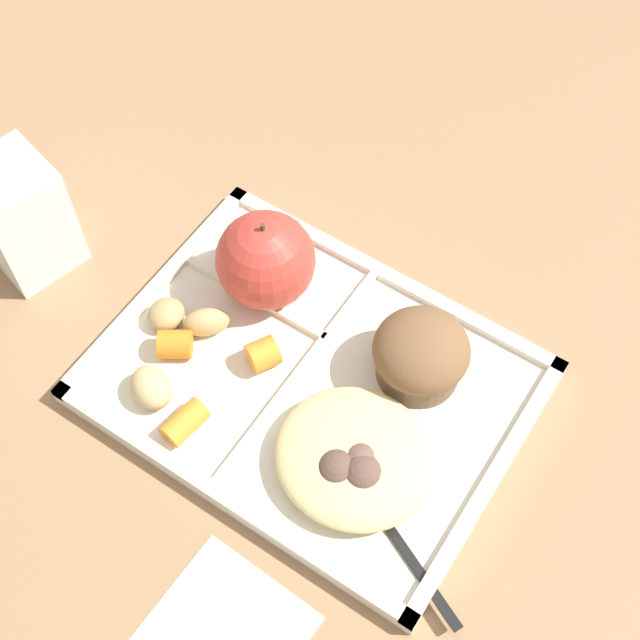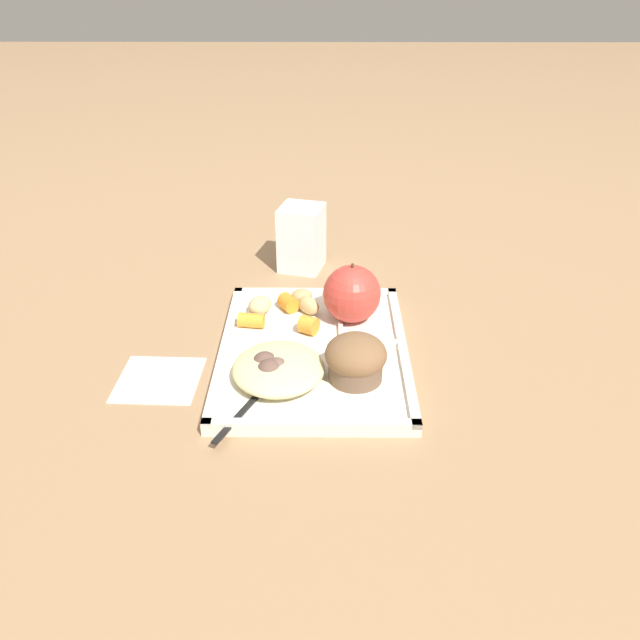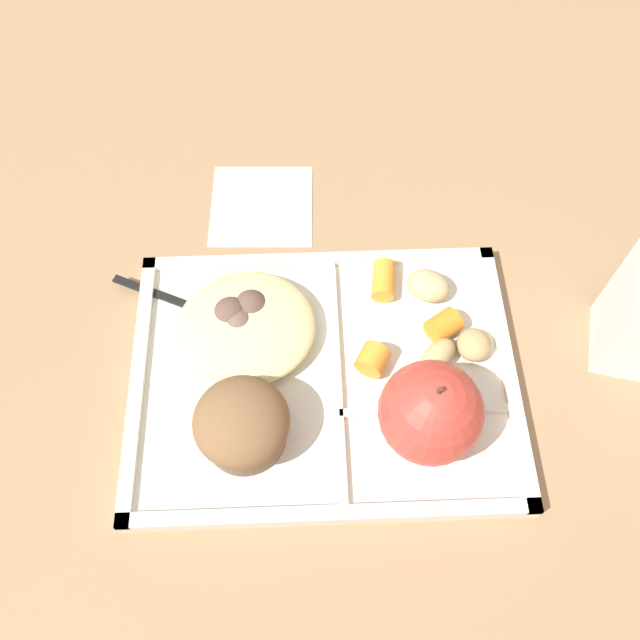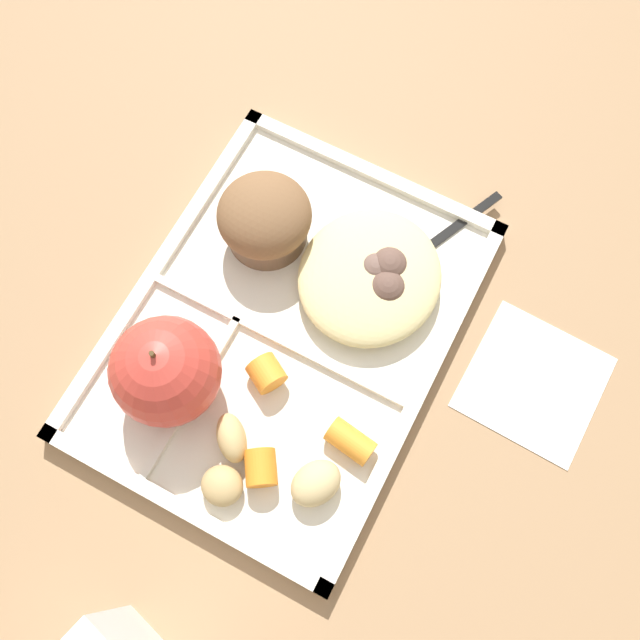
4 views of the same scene
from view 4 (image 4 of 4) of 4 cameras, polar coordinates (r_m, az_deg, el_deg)
The scene contains 17 objects.
ground at distance 0.57m, azimuth -2.78°, elevation -1.01°, with size 6.00×6.00×0.00m, color #997551.
lunch_tray at distance 0.57m, azimuth -2.86°, elevation -0.85°, with size 0.32×0.24×0.02m.
green_apple at distance 0.52m, azimuth -12.32°, elevation -4.05°, with size 0.08×0.08×0.09m.
bran_muffin at distance 0.57m, azimuth -4.46°, elevation 8.12°, with size 0.08×0.08×0.06m.
carrot_slice_small at distance 0.53m, azimuth 2.47°, elevation -9.74°, with size 0.02×0.02×0.04m, color orange.
carrot_slice_center at distance 0.54m, azimuth -4.32°, elevation -4.30°, with size 0.02×0.02×0.02m, color orange.
carrot_slice_large at distance 0.53m, azimuth -4.79°, elevation -11.78°, with size 0.02×0.02×0.03m, color orange.
potato_chunk_browned at distance 0.53m, azimuth -7.89°, elevation -13.07°, with size 0.03×0.03×0.02m, color tan.
potato_chunk_wedge at distance 0.53m, azimuth -7.13°, elevation -9.40°, with size 0.04×0.02×0.03m, color tan.
potato_chunk_large at distance 0.52m, azimuth -0.34°, elevation -13.01°, with size 0.04×0.03×0.02m, color tan.
egg_noodle_pile at distance 0.56m, azimuth 4.02°, elevation 3.50°, with size 0.12×0.11×0.03m, color beige.
meatball_front at distance 0.56m, azimuth 4.46°, elevation 3.20°, with size 0.03×0.03×0.03m, color brown.
meatball_side at distance 0.56m, azimuth 5.51°, elevation 4.22°, with size 0.03×0.03×0.03m, color brown.
meatball_center at distance 0.56m, azimuth 4.41°, elevation 3.98°, with size 0.03×0.03×0.03m, color brown.
meatball_back at distance 0.56m, azimuth 5.38°, elevation 2.45°, with size 0.03×0.03×0.03m, color brown.
plastic_fork at distance 0.59m, azimuth 7.72°, elevation 5.12°, with size 0.15×0.08×0.00m.
paper_napkin at distance 0.58m, azimuth 16.85°, elevation -4.81°, with size 0.10×0.10×0.00m, color white.
Camera 4 is at (-0.14, -0.11, 0.54)m, focal length 39.73 mm.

